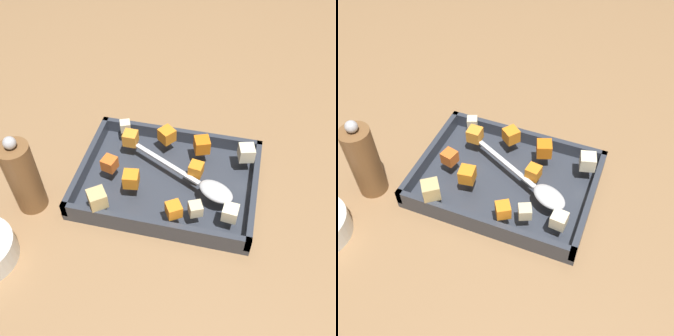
{
  "view_description": "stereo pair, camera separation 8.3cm",
  "coord_description": "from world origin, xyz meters",
  "views": [
    {
      "loc": [
        -0.13,
        0.56,
        0.68
      ],
      "look_at": [
        -0.01,
        0.02,
        0.06
      ],
      "focal_mm": 43.31,
      "sensor_mm": 36.0,
      "label": 1
    },
    {
      "loc": [
        -0.21,
        0.54,
        0.68
      ],
      "look_at": [
        -0.01,
        0.02,
        0.06
      ],
      "focal_mm": 43.31,
      "sensor_mm": 36.0,
      "label": 2
    }
  ],
  "objects": [
    {
      "name": "baking_dish",
      "position": [
        -0.01,
        0.02,
        0.01
      ],
      "size": [
        0.37,
        0.27,
        0.05
      ],
      "color": "#333842",
      "rests_on": "ground_plane"
    },
    {
      "name": "ground_plane",
      "position": [
        0.0,
        0.0,
        0.0
      ],
      "size": [
        4.0,
        4.0,
        0.0
      ],
      "primitive_type": "plane",
      "color": "#936D47"
    },
    {
      "name": "carrot_chunk_front_center",
      "position": [
        0.02,
        -0.07,
        0.06
      ],
      "size": [
        0.04,
        0.04,
        0.03
      ],
      "primitive_type": "cube",
      "rotation": [
        0.0,
        0.0,
        4.05
      ],
      "color": "orange",
      "rests_on": "baking_dish"
    },
    {
      "name": "potato_chunk_heap_top",
      "position": [
        0.12,
        -0.08,
        0.06
      ],
      "size": [
        0.03,
        0.03,
        0.02
      ],
      "primitive_type": "cube",
      "rotation": [
        0.0,
        0.0,
        1.95
      ],
      "color": "beige",
      "rests_on": "baking_dish"
    },
    {
      "name": "potato_chunk_corner_ne",
      "position": [
        0.11,
        0.13,
        0.06
      ],
      "size": [
        0.05,
        0.05,
        0.03
      ],
      "primitive_type": "cube",
      "rotation": [
        0.0,
        0.0,
        2.21
      ],
      "color": "tan",
      "rests_on": "baking_dish"
    },
    {
      "name": "carrot_chunk_near_spoon",
      "position": [
        0.06,
        0.07,
        0.06
      ],
      "size": [
        0.03,
        0.03,
        0.03
      ],
      "primitive_type": "cube",
      "rotation": [
        0.0,
        0.0,
        3.28
      ],
      "color": "orange",
      "rests_on": "baking_dish"
    },
    {
      "name": "carrot_chunk_corner_se",
      "position": [
        -0.06,
        -0.06,
        0.06
      ],
      "size": [
        0.04,
        0.04,
        0.03
      ],
      "primitive_type": "cube",
      "rotation": [
        0.0,
        0.0,
        0.35
      ],
      "color": "orange",
      "rests_on": "baking_dish"
    },
    {
      "name": "carrot_chunk_corner_sw",
      "position": [
        0.09,
        -0.05,
        0.06
      ],
      "size": [
        0.03,
        0.03,
        0.03
      ],
      "primitive_type": "cube",
      "rotation": [
        0.0,
        0.0,
        3.14
      ],
      "color": "orange",
      "rests_on": "baking_dish"
    },
    {
      "name": "carrot_chunk_corner_nw",
      "position": [
        -0.06,
        0.01,
        0.06
      ],
      "size": [
        0.03,
        0.03,
        0.03
      ],
      "primitive_type": "cube",
      "rotation": [
        0.0,
        0.0,
        4.56
      ],
      "color": "orange",
      "rests_on": "baking_dish"
    },
    {
      "name": "carrot_chunk_near_left",
      "position": [
        -0.04,
        0.12,
        0.06
      ],
      "size": [
        0.04,
        0.04,
        0.03
      ],
      "primitive_type": "cube",
      "rotation": [
        0.0,
        0.0,
        0.55
      ],
      "color": "orange",
      "rests_on": "baking_dish"
    },
    {
      "name": "potato_chunk_back_center",
      "position": [
        -0.15,
        0.11,
        0.06
      ],
      "size": [
        0.03,
        0.03,
        0.03
      ],
      "primitive_type": "cube",
      "rotation": [
        0.0,
        0.0,
        3.05
      ],
      "color": "beige",
      "rests_on": "baking_dish"
    },
    {
      "name": "carrot_chunk_far_left",
      "position": [
        0.11,
        0.04,
        0.06
      ],
      "size": [
        0.03,
        0.03,
        0.03
      ],
      "primitive_type": "cube",
      "rotation": [
        0.0,
        0.0,
        6.05
      ],
      "color": "orange",
      "rests_on": "baking_dish"
    },
    {
      "name": "serving_spoon",
      "position": [
        -0.1,
        0.05,
        0.06
      ],
      "size": [
        0.23,
        0.14,
        0.02
      ],
      "rotation": [
        0.0,
        0.0,
        5.81
      ],
      "color": "silver",
      "rests_on": "baking_dish"
    },
    {
      "name": "pepper_mill",
      "position": [
        0.26,
        0.13,
        0.08
      ],
      "size": [
        0.06,
        0.06,
        0.19
      ],
      "color": "brown",
      "rests_on": "ground_plane"
    },
    {
      "name": "potato_chunk_under_handle",
      "position": [
        -0.08,
        0.11,
        0.06
      ],
      "size": [
        0.03,
        0.03,
        0.02
      ],
      "primitive_type": "cube",
      "rotation": [
        0.0,
        0.0,
        3.57
      ],
      "color": "beige",
      "rests_on": "baking_dish"
    },
    {
      "name": "potato_chunk_heap_side",
      "position": [
        -0.16,
        -0.06,
        0.06
      ],
      "size": [
        0.04,
        0.04,
        0.03
      ],
      "primitive_type": "cube",
      "rotation": [
        0.0,
        0.0,
        1.83
      ],
      "color": "beige",
      "rests_on": "baking_dish"
    }
  ]
}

